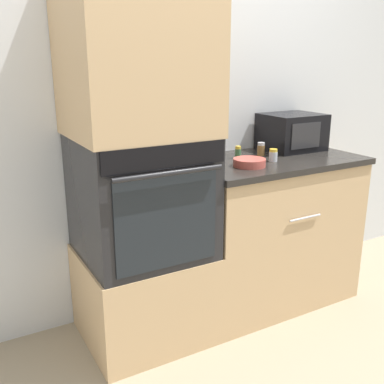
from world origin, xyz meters
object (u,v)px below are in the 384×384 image
object	(u,v)px
wall_oven	(142,196)
knife_block	(195,142)
condiment_jar_mid	(273,155)
condiment_jar_far	(238,152)
bowl	(249,162)
condiment_jar_near	(261,149)
microwave	(292,132)

from	to	relation	value
wall_oven	knife_block	distance (m)	0.54
condiment_jar_mid	condiment_jar_far	distance (m)	0.21
bowl	condiment_jar_far	xyz separation A→B (m)	(0.06, 0.20, 0.01)
condiment_jar_near	condiment_jar_far	xyz separation A→B (m)	(-0.17, -0.00, -0.00)
microwave	bowl	size ratio (longest dim) A/B	2.06
microwave	condiment_jar_far	size ratio (longest dim) A/B	4.98
wall_oven	condiment_jar_near	world-z (taller)	wall_oven
condiment_jar_mid	bowl	bearing A→B (deg)	-170.17
bowl	knife_block	bearing A→B (deg)	114.55
condiment_jar_near	condiment_jar_mid	size ratio (longest dim) A/B	1.11
knife_block	condiment_jar_mid	xyz separation A→B (m)	(0.34, -0.30, -0.06)
condiment_jar_far	knife_block	bearing A→B (deg)	148.09
bowl	condiment_jar_near	bearing A→B (deg)	40.40
knife_block	microwave	bearing A→B (deg)	-7.13
microwave	knife_block	size ratio (longest dim) A/B	1.55
knife_block	bowl	size ratio (longest dim) A/B	1.33
microwave	condiment_jar_mid	world-z (taller)	microwave
knife_block	condiment_jar_mid	distance (m)	0.46
knife_block	condiment_jar_near	size ratio (longest dim) A/B	2.96
wall_oven	condiment_jar_mid	distance (m)	0.81
microwave	condiment_jar_far	world-z (taller)	microwave
wall_oven	condiment_jar_far	size ratio (longest dim) A/B	8.61
condiment_jar_far	condiment_jar_near	bearing A→B (deg)	0.16
wall_oven	condiment_jar_mid	xyz separation A→B (m)	(0.79, -0.08, 0.14)
knife_block	condiment_jar_near	world-z (taller)	knife_block
wall_oven	microwave	xyz separation A→B (m)	(1.11, 0.14, 0.22)
microwave	condiment_jar_near	xyz separation A→B (m)	(-0.28, -0.05, -0.08)
bowl	microwave	bearing A→B (deg)	25.71
wall_oven	bowl	world-z (taller)	wall_oven
bowl	condiment_jar_near	xyz separation A→B (m)	(0.23, 0.20, 0.02)
microwave	bowl	xyz separation A→B (m)	(-0.52, -0.25, -0.09)
bowl	condiment_jar_far	bearing A→B (deg)	72.44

